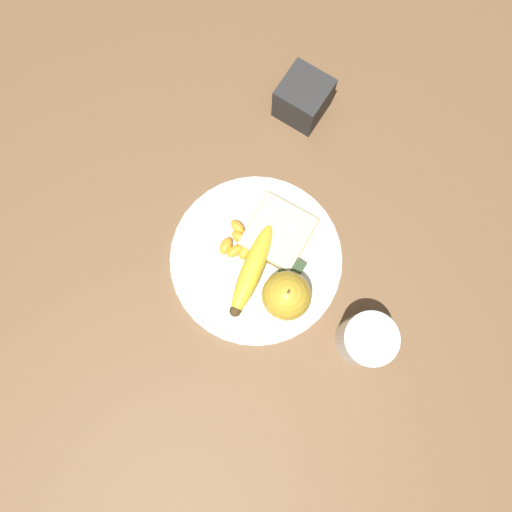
{
  "coord_description": "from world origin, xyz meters",
  "views": [
    {
      "loc": [
        -0.13,
        -0.08,
        0.82
      ],
      "look_at": [
        0.0,
        0.0,
        0.03
      ],
      "focal_mm": 35.0,
      "sensor_mm": 36.0,
      "label": 1
    }
  ],
  "objects_px": {
    "banana": "(252,270)",
    "jam_packet": "(291,270)",
    "condiment_caddy": "(303,98)",
    "juice_glass": "(365,340)",
    "fork": "(240,258)",
    "bread_slice": "(278,233)",
    "plate": "(256,259)",
    "apple": "(287,296)"
  },
  "relations": [
    {
      "from": "juice_glass",
      "to": "bread_slice",
      "type": "bearing_deg",
      "value": 69.83
    },
    {
      "from": "banana",
      "to": "condiment_caddy",
      "type": "xyz_separation_m",
      "value": [
        0.3,
        0.09,
        0.01
      ]
    },
    {
      "from": "jam_packet",
      "to": "condiment_caddy",
      "type": "height_order",
      "value": "condiment_caddy"
    },
    {
      "from": "apple",
      "to": "banana",
      "type": "distance_m",
      "value": 0.07
    },
    {
      "from": "bread_slice",
      "to": "condiment_caddy",
      "type": "xyz_separation_m",
      "value": [
        0.22,
        0.09,
        0.02
      ]
    },
    {
      "from": "juice_glass",
      "to": "apple",
      "type": "xyz_separation_m",
      "value": [
        -0.01,
        0.14,
        0.01
      ]
    },
    {
      "from": "banana",
      "to": "fork",
      "type": "distance_m",
      "value": 0.03
    },
    {
      "from": "bread_slice",
      "to": "juice_glass",
      "type": "bearing_deg",
      "value": -110.17
    },
    {
      "from": "juice_glass",
      "to": "fork",
      "type": "height_order",
      "value": "juice_glass"
    },
    {
      "from": "plate",
      "to": "apple",
      "type": "bearing_deg",
      "value": -111.64
    },
    {
      "from": "apple",
      "to": "condiment_caddy",
      "type": "height_order",
      "value": "apple"
    },
    {
      "from": "jam_packet",
      "to": "plate",
      "type": "bearing_deg",
      "value": 102.32
    },
    {
      "from": "bread_slice",
      "to": "condiment_caddy",
      "type": "height_order",
      "value": "condiment_caddy"
    },
    {
      "from": "apple",
      "to": "jam_packet",
      "type": "distance_m",
      "value": 0.05
    },
    {
      "from": "jam_packet",
      "to": "condiment_caddy",
      "type": "relative_size",
      "value": 0.51
    },
    {
      "from": "juice_glass",
      "to": "condiment_caddy",
      "type": "xyz_separation_m",
      "value": [
        0.29,
        0.29,
        -0.0
      ]
    },
    {
      "from": "fork",
      "to": "condiment_caddy",
      "type": "xyz_separation_m",
      "value": [
        0.29,
        0.06,
        0.02
      ]
    },
    {
      "from": "juice_glass",
      "to": "apple",
      "type": "height_order",
      "value": "apple"
    },
    {
      "from": "apple",
      "to": "plate",
      "type": "bearing_deg",
      "value": 68.36
    },
    {
      "from": "condiment_caddy",
      "to": "banana",
      "type": "bearing_deg",
      "value": -163.69
    },
    {
      "from": "apple",
      "to": "jam_packet",
      "type": "relative_size",
      "value": 2.17
    },
    {
      "from": "bread_slice",
      "to": "condiment_caddy",
      "type": "bearing_deg",
      "value": 22.09
    },
    {
      "from": "plate",
      "to": "bread_slice",
      "type": "distance_m",
      "value": 0.06
    },
    {
      "from": "plate",
      "to": "jam_packet",
      "type": "xyz_separation_m",
      "value": [
        0.01,
        -0.06,
        0.01
      ]
    },
    {
      "from": "juice_glass",
      "to": "banana",
      "type": "bearing_deg",
      "value": 90.38
    },
    {
      "from": "bread_slice",
      "to": "jam_packet",
      "type": "relative_size",
      "value": 2.72
    },
    {
      "from": "bread_slice",
      "to": "jam_packet",
      "type": "height_order",
      "value": "same"
    },
    {
      "from": "condiment_caddy",
      "to": "plate",
      "type": "bearing_deg",
      "value": -163.72
    },
    {
      "from": "banana",
      "to": "condiment_caddy",
      "type": "distance_m",
      "value": 0.31
    },
    {
      "from": "plate",
      "to": "juice_glass",
      "type": "height_order",
      "value": "juice_glass"
    },
    {
      "from": "bread_slice",
      "to": "jam_packet",
      "type": "bearing_deg",
      "value": -129.05
    },
    {
      "from": "banana",
      "to": "bread_slice",
      "type": "xyz_separation_m",
      "value": [
        0.08,
        -0.0,
        -0.01
      ]
    },
    {
      "from": "banana",
      "to": "condiment_caddy",
      "type": "bearing_deg",
      "value": 16.31
    },
    {
      "from": "juice_glass",
      "to": "jam_packet",
      "type": "bearing_deg",
      "value": 77.55
    },
    {
      "from": "fork",
      "to": "apple",
      "type": "bearing_deg",
      "value": -83.47
    },
    {
      "from": "banana",
      "to": "fork",
      "type": "relative_size",
      "value": 1.02
    },
    {
      "from": "fork",
      "to": "jam_packet",
      "type": "xyz_separation_m",
      "value": [
        0.03,
        -0.08,
        0.01
      ]
    },
    {
      "from": "plate",
      "to": "apple",
      "type": "distance_m",
      "value": 0.09
    },
    {
      "from": "apple",
      "to": "jam_packet",
      "type": "bearing_deg",
      "value": 20.12
    },
    {
      "from": "jam_packet",
      "to": "fork",
      "type": "bearing_deg",
      "value": 107.87
    },
    {
      "from": "banana",
      "to": "jam_packet",
      "type": "relative_size",
      "value": 4.07
    },
    {
      "from": "juice_glass",
      "to": "bread_slice",
      "type": "relative_size",
      "value": 0.82
    }
  ]
}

